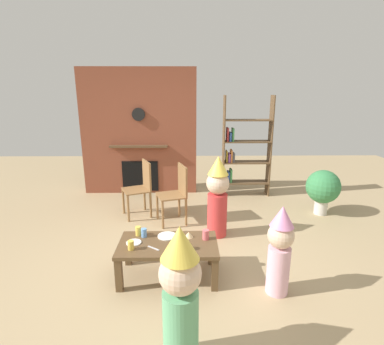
# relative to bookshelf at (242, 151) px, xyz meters

# --- Properties ---
(ground_plane) EXTENTS (12.00, 12.00, 0.00)m
(ground_plane) POSITION_rel_bookshelf_xyz_m (-1.14, -2.40, -0.87)
(ground_plane) COLOR tan
(brick_fireplace_feature) EXTENTS (2.20, 0.28, 2.40)m
(brick_fireplace_feature) POSITION_rel_bookshelf_xyz_m (-1.97, 0.20, 0.32)
(brick_fireplace_feature) COLOR brown
(brick_fireplace_feature) RESTS_ON ground_plane
(bookshelf) EXTENTS (0.90, 0.28, 1.90)m
(bookshelf) POSITION_rel_bookshelf_xyz_m (0.00, 0.00, 0.00)
(bookshelf) COLOR brown
(bookshelf) RESTS_ON ground_plane
(coffee_table) EXTENTS (1.07, 0.58, 0.40)m
(coffee_table) POSITION_rel_bookshelf_xyz_m (-1.25, -2.72, -0.53)
(coffee_table) COLOR brown
(coffee_table) RESTS_ON ground_plane
(paper_cup_near_left) EXTENTS (0.06, 0.06, 0.11)m
(paper_cup_near_left) POSITION_rel_bookshelf_xyz_m (-1.60, -2.53, -0.42)
(paper_cup_near_left) COLOR #F2CC4C
(paper_cup_near_left) RESTS_ON coffee_table
(paper_cup_near_right) EXTENTS (0.07, 0.07, 0.11)m
(paper_cup_near_right) POSITION_rel_bookshelf_xyz_m (-0.84, -2.63, -0.41)
(paper_cup_near_right) COLOR #E5666B
(paper_cup_near_right) RESTS_ON coffee_table
(paper_cup_center) EXTENTS (0.06, 0.06, 0.10)m
(paper_cup_center) POSITION_rel_bookshelf_xyz_m (-1.63, -2.85, -0.42)
(paper_cup_center) COLOR #F2CC4C
(paper_cup_center) RESTS_ON coffee_table
(paper_cup_far_left) EXTENTS (0.07, 0.07, 0.10)m
(paper_cup_far_left) POSITION_rel_bookshelf_xyz_m (-1.08, -2.86, -0.42)
(paper_cup_far_left) COLOR #8CD18C
(paper_cup_far_left) RESTS_ON coffee_table
(paper_cup_far_right) EXTENTS (0.06, 0.06, 0.10)m
(paper_cup_far_right) POSITION_rel_bookshelf_xyz_m (-1.53, -2.56, -0.42)
(paper_cup_far_right) COLOR #669EE0
(paper_cup_far_right) RESTS_ON coffee_table
(paper_plate_front) EXTENTS (0.16, 0.16, 0.01)m
(paper_plate_front) POSITION_rel_bookshelf_xyz_m (-1.62, -2.71, -0.46)
(paper_plate_front) COLOR white
(paper_plate_front) RESTS_ON coffee_table
(paper_plate_rear) EXTENTS (0.21, 0.21, 0.01)m
(paper_plate_rear) POSITION_rel_bookshelf_xyz_m (-1.27, -2.56, -0.46)
(paper_plate_rear) COLOR white
(paper_plate_rear) RESTS_ON coffee_table
(birthday_cake_slice) EXTENTS (0.10, 0.10, 0.06)m
(birthday_cake_slice) POSITION_rel_bookshelf_xyz_m (-1.03, -2.58, -0.44)
(birthday_cake_slice) COLOR #EAC68C
(birthday_cake_slice) RESTS_ON coffee_table
(table_fork) EXTENTS (0.13, 0.10, 0.01)m
(table_fork) POSITION_rel_bookshelf_xyz_m (-1.40, -2.83, -0.47)
(table_fork) COLOR silver
(table_fork) RESTS_ON coffee_table
(child_with_cone_hat) EXTENTS (0.31, 0.31, 1.11)m
(child_with_cone_hat) POSITION_rel_bookshelf_xyz_m (-1.09, -3.80, -0.28)
(child_with_cone_hat) COLOR #66B27F
(child_with_cone_hat) RESTS_ON ground_plane
(child_in_pink) EXTENTS (0.26, 0.26, 0.94)m
(child_in_pink) POSITION_rel_bookshelf_xyz_m (-0.14, -3.01, -0.38)
(child_in_pink) COLOR #EAB2C6
(child_in_pink) RESTS_ON ground_plane
(child_by_the_chairs) EXTENTS (0.32, 0.32, 1.14)m
(child_by_the_chairs) POSITION_rel_bookshelf_xyz_m (-0.63, -1.73, -0.27)
(child_by_the_chairs) COLOR #D13838
(child_by_the_chairs) RESTS_ON ground_plane
(dining_chair_left) EXTENTS (0.53, 0.53, 0.90)m
(dining_chair_left) POSITION_rel_bookshelf_xyz_m (-1.78, -0.99, -0.36)
(dining_chair_left) COLOR olive
(dining_chair_left) RESTS_ON ground_plane
(dining_chair_middle) EXTENTS (0.50, 0.50, 0.90)m
(dining_chair_middle) POSITION_rel_bookshelf_xyz_m (-1.21, -1.27, -0.36)
(dining_chair_middle) COLOR olive
(dining_chair_middle) RESTS_ON ground_plane
(potted_plant_tall) EXTENTS (0.54, 0.54, 0.74)m
(potted_plant_tall) POSITION_rel_bookshelf_xyz_m (1.16, -0.99, -0.42)
(potted_plant_tall) COLOR beige
(potted_plant_tall) RESTS_ON ground_plane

